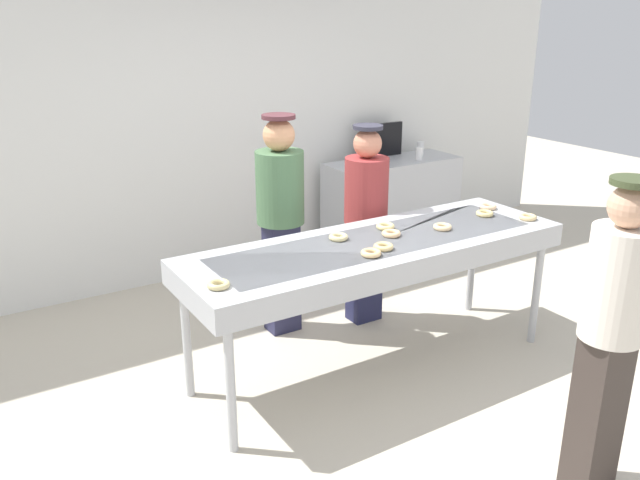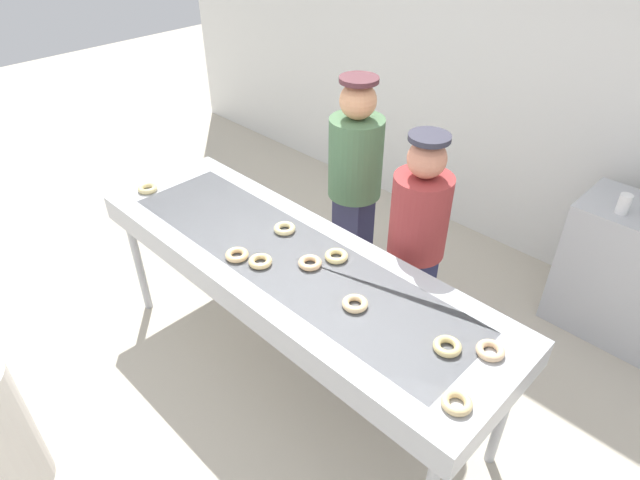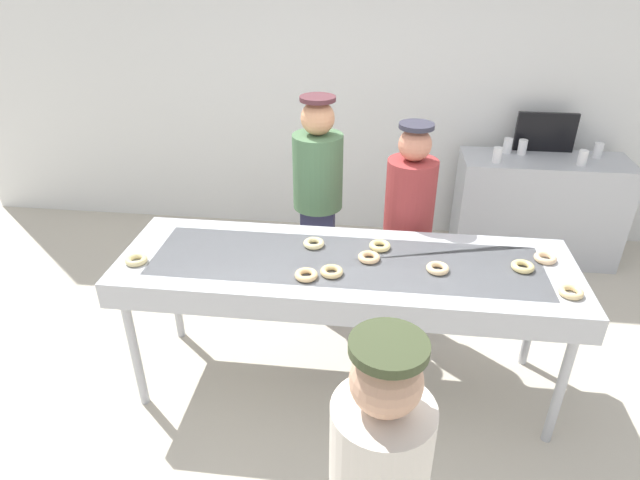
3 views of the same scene
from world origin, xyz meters
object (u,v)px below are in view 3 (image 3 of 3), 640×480
Objects in this scene: fryer_conveyor at (345,272)px; worker_assistant at (318,194)px; plain_donut_2 at (571,292)px; prep_counter at (537,209)px; plain_donut_0 at (314,243)px; worker_baker at (408,221)px; paper_cup_4 at (508,146)px; plain_donut_4 at (136,260)px; paper_cup_3 at (497,155)px; plain_donut_8 at (438,268)px; plain_donut_3 at (380,246)px; plain_donut_9 at (369,257)px; paper_cup_0 at (523,147)px; paper_cup_1 at (598,150)px; paper_cup_2 at (583,158)px; plain_donut_6 at (306,275)px; menu_display at (546,132)px; plain_donut_7 at (523,267)px; plain_donut_5 at (332,271)px; plain_donut_1 at (545,258)px.

worker_assistant reaches higher than fryer_conveyor.
prep_counter is at bearing 79.49° from plain_donut_2.
worker_assistant is at bearing 95.03° from plain_donut_0.
worker_baker is 12.18× the size of paper_cup_4.
plain_donut_4 is 3.02m from paper_cup_3.
plain_donut_8 is 0.99× the size of paper_cup_3.
paper_cup_3 is (0.94, 1.57, 0.05)m from plain_donut_3.
plain_donut_9 is 0.99× the size of paper_cup_4.
paper_cup_0 and paper_cup_1 have the same top height.
paper_cup_2 is (1.63, 1.59, 0.05)m from plain_donut_3.
plain_donut_4 is at bearing 177.63° from plain_donut_6.
plain_donut_6 is (-0.40, -0.38, 0.00)m from plain_donut_3.
worker_assistant reaches higher than menu_display.
plain_donut_8 is at bearing -119.02° from prep_counter.
paper_cup_3 is at bearing 85.59° from plain_donut_7.
paper_cup_3 is at bearing -116.85° from paper_cup_4.
paper_cup_3 is at bearing 55.46° from plain_donut_6.
fryer_conveyor is at bearing 66.86° from plain_donut_5.
plain_donut_2 is at bearing -49.41° from plain_donut_7.
plain_donut_3 is at bearing 178.33° from plain_donut_1.
worker_assistant is at bearing -143.04° from paper_cup_4.
worker_assistant is (0.94, 1.01, 0.02)m from plain_donut_4.
plain_donut_2 is 1.41m from plain_donut_6.
plain_donut_2 is 1.00× the size of plain_donut_4.
paper_cup_4 reaches higher than plain_donut_8.
worker_baker is at bearing -123.54° from paper_cup_4.
plain_donut_6 and plain_donut_7 have the same top height.
plain_donut_0 is at bearing 40.43° from worker_baker.
paper_cup_3 reaches higher than plain_donut_0.
prep_counter is at bearing 49.65° from fryer_conveyor.
plain_donut_7 is at bearing -94.41° from paper_cup_3.
paper_cup_1 is at bearing 14.12° from paper_cup_3.
plain_donut_2 and plain_donut_6 have the same top height.
plain_donut_1 is (1.16, 0.14, 0.10)m from fryer_conveyor.
plain_donut_7 is (0.81, -0.14, 0.00)m from plain_donut_3.
plain_donut_2 is 1.00× the size of plain_donut_3.
plain_donut_3 and plain_donut_5 have the same top height.
paper_cup_4 is at bearing 88.32° from plain_donut_2.
plain_donut_5 and plain_donut_9 have the same top height.
plain_donut_2 is 1.00× the size of plain_donut_7.
worker_baker reaches higher than plain_donut_3.
fryer_conveyor is 20.78× the size of plain_donut_3.
paper_cup_4 is (0.06, 2.21, 0.05)m from plain_donut_2.
plain_donut_4 is 1.00× the size of plain_donut_9.
plain_donut_0 is at bearing 107.04° from worker_assistant.
menu_display reaches higher than plain_donut_8.
paper_cup_4 is at bearing 82.40° from plain_donut_7.
plain_donut_2 is 2.19m from paper_cup_0.
plain_donut_4 reaches higher than prep_counter.
plain_donut_0 is 0.78m from worker_baker.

